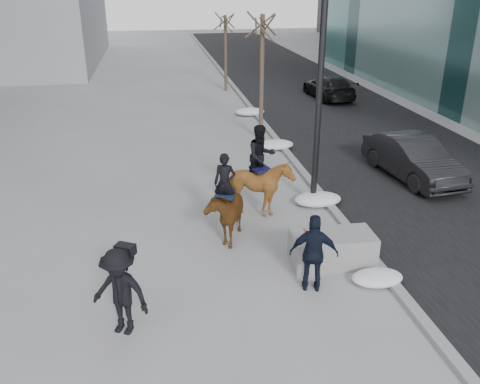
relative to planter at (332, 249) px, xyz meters
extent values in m
plane|color=gray|center=(-2.00, -0.08, -0.38)|extent=(120.00, 120.00, 0.00)
cube|color=black|center=(5.00, 9.92, -0.38)|extent=(8.00, 90.00, 0.01)
cube|color=gray|center=(1.00, 9.92, -0.32)|extent=(0.25, 90.00, 0.12)
cube|color=gray|center=(0.00, 0.00, 0.00)|extent=(1.94, 1.01, 0.76)
imported|color=black|center=(4.48, 4.90, 0.32)|extent=(1.95, 4.39, 1.40)
imported|color=black|center=(5.76, 17.18, 0.25)|extent=(2.04, 4.48, 1.27)
imported|color=#45270D|center=(-2.26, 1.69, 0.35)|extent=(1.30, 1.89, 1.46)
imported|color=black|center=(-2.26, 1.84, 1.09)|extent=(0.64, 0.52, 1.52)
cube|color=#0F1B37|center=(-2.26, 1.84, 0.77)|extent=(0.64, 0.69, 0.06)
imported|color=#4B2D0F|center=(-1.08, 2.91, 0.46)|extent=(1.72, 1.84, 1.69)
imported|color=black|center=(-1.08, 3.06, 1.31)|extent=(1.00, 0.87, 1.76)
cube|color=#0F0F37|center=(-1.08, 3.06, 0.94)|extent=(0.61, 0.67, 0.06)
imported|color=black|center=(-0.77, -0.96, 0.50)|extent=(1.11, 0.70, 1.75)
cylinder|color=#C3480B|center=(-0.82, -0.41, 0.77)|extent=(0.04, 0.18, 0.07)
imported|color=black|center=(-4.73, -1.74, 0.50)|extent=(1.31, 1.11, 1.75)
cube|color=black|center=(-4.58, -1.49, 1.24)|extent=(0.42, 0.36, 0.20)
cylinder|color=black|center=(0.60, 3.41, 4.12)|extent=(0.18, 0.18, 9.00)
ellipsoid|color=silver|center=(0.70, -1.00, -0.24)|extent=(1.15, 0.73, 0.29)
ellipsoid|color=silver|center=(0.70, 8.70, -0.20)|extent=(1.42, 0.90, 0.36)
ellipsoid|color=silver|center=(0.70, 14.12, -0.20)|extent=(1.45, 0.92, 0.37)
ellipsoid|color=silver|center=(0.70, 3.28, -0.20)|extent=(1.41, 0.90, 0.36)
camera|label=1|loc=(-3.87, -9.89, 5.82)|focal=38.00mm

